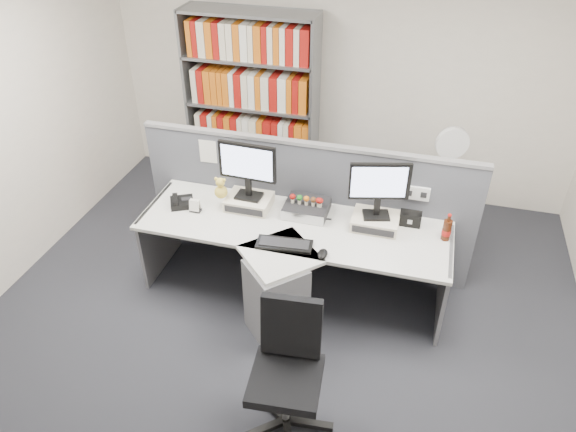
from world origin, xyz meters
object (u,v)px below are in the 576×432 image
(desk_calendar, at_px, (195,206))
(shelving_unit, at_px, (252,108))
(desk_phone, at_px, (181,202))
(desk, at_px, (286,266))
(monitor_left, at_px, (247,166))
(keyboard, at_px, (284,244))
(mouse, at_px, (323,254))
(speaker, at_px, (410,219))
(desktop_pc, at_px, (307,208))
(filing_cabinet, at_px, (440,207))
(office_chair, at_px, (288,366))
(monitor_right, at_px, (379,186))
(cola_bottle, at_px, (447,230))
(desk_fan, at_px, (451,147))

(desk_calendar, relative_size, shelving_unit, 0.06)
(desk_phone, height_order, desk_calendar, desk_calendar)
(desk, relative_size, monitor_left, 5.11)
(keyboard, xyz_separation_m, mouse, (0.32, -0.05, 0.01))
(desk_phone, xyz_separation_m, speaker, (1.96, 0.24, 0.03))
(desktop_pc, height_order, desk_calendar, desk_calendar)
(filing_cabinet, bearing_deg, desktop_pc, -139.16)
(desktop_pc, relative_size, office_chair, 0.38)
(desk_phone, bearing_deg, monitor_left, 13.41)
(desk, distance_m, monitor_right, 1.01)
(monitor_right, distance_m, filing_cabinet, 1.38)
(cola_bottle, distance_m, office_chair, 1.71)
(monitor_left, xyz_separation_m, mouse, (0.77, -0.50, -0.38))
(keyboard, relative_size, office_chair, 0.47)
(desk_phone, distance_m, cola_bottle, 2.25)
(desk, xyz_separation_m, office_chair, (0.30, -1.05, 0.06))
(desk_calendar, relative_size, desk_fan, 0.22)
(desk_phone, height_order, filing_cabinet, desk_phone)
(monitor_left, relative_size, desktop_pc, 1.38)
(desktop_pc, xyz_separation_m, desk_fan, (1.14, 0.98, 0.26))
(monitor_right, height_order, desk_phone, monitor_right)
(keyboard, distance_m, desk_calendar, 0.91)
(desk_fan, bearing_deg, office_chair, -110.07)
(monitor_right, distance_m, cola_bottle, 0.65)
(office_chair, bearing_deg, desk, 106.14)
(mouse, distance_m, office_chair, 0.96)
(monitor_left, relative_size, monitor_right, 1.03)
(desktop_pc, relative_size, desk_calendar, 3.20)
(mouse, relative_size, shelving_unit, 0.06)
(desk_phone, distance_m, filing_cabinet, 2.54)
(desktop_pc, distance_m, keyboard, 0.49)
(speaker, relative_size, filing_cabinet, 0.25)
(monitor_left, xyz_separation_m, cola_bottle, (1.67, -0.03, -0.31))
(monitor_right, distance_m, shelving_unit, 2.14)
(desk, height_order, shelving_unit, shelving_unit)
(shelving_unit, bearing_deg, filing_cabinet, -12.07)
(monitor_right, bearing_deg, office_chair, -103.83)
(speaker, bearing_deg, cola_bottle, -23.90)
(filing_cabinet, bearing_deg, desk_phone, -152.55)
(monitor_right, xyz_separation_m, filing_cabinet, (0.54, 1.02, -0.76))
(cola_bottle, bearing_deg, keyboard, -160.73)
(desk_phone, xyz_separation_m, filing_cabinet, (2.22, 1.15, -0.40))
(desk_phone, bearing_deg, shelving_unit, 85.64)
(desk_calendar, height_order, shelving_unit, shelving_unit)
(monitor_left, relative_size, desk_fan, 0.98)
(keyboard, bearing_deg, cola_bottle, 19.27)
(desk, distance_m, desk_calendar, 0.94)
(mouse, distance_m, speaker, 0.86)
(desk, relative_size, desk_phone, 10.12)
(desktop_pc, height_order, speaker, speaker)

